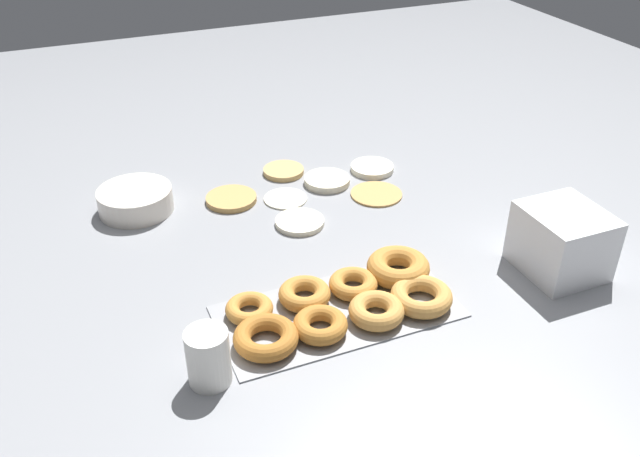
# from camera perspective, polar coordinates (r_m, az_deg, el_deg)

# --- Properties ---
(ground_plane) EXTENTS (3.00, 3.00, 0.00)m
(ground_plane) POSITION_cam_1_polar(r_m,az_deg,el_deg) (1.42, 0.71, 0.60)
(ground_plane) COLOR gray
(pancake_0) EXTENTS (0.10, 0.10, 0.01)m
(pancake_0) POSITION_cam_1_polar(r_m,az_deg,el_deg) (1.62, 4.41, 5.11)
(pancake_0) COLOR silver
(pancake_0) RESTS_ON ground_plane
(pancake_1) EXTENTS (0.11, 0.11, 0.01)m
(pancake_1) POSITION_cam_1_polar(r_m,az_deg,el_deg) (1.50, -7.48, 2.50)
(pancake_1) COLOR tan
(pancake_1) RESTS_ON ground_plane
(pancake_2) EXTENTS (0.10, 0.10, 0.01)m
(pancake_2) POSITION_cam_1_polar(r_m,az_deg,el_deg) (1.50, -2.93, 2.59)
(pancake_2) COLOR silver
(pancake_2) RESTS_ON ground_plane
(pancake_3) EXTENTS (0.10, 0.10, 0.01)m
(pancake_3) POSITION_cam_1_polar(r_m,az_deg,el_deg) (1.61, -3.09, 4.86)
(pancake_3) COLOR tan
(pancake_3) RESTS_ON ground_plane
(pancake_4) EXTENTS (0.10, 0.10, 0.01)m
(pancake_4) POSITION_cam_1_polar(r_m,az_deg,el_deg) (1.40, -1.71, 0.55)
(pancake_4) COLOR beige
(pancake_4) RESTS_ON ground_plane
(pancake_5) EXTENTS (0.12, 0.12, 0.01)m
(pancake_5) POSITION_cam_1_polar(r_m,az_deg,el_deg) (1.52, 4.77, 2.99)
(pancake_5) COLOR tan
(pancake_5) RESTS_ON ground_plane
(pancake_6) EXTENTS (0.11, 0.11, 0.02)m
(pancake_6) POSITION_cam_1_polar(r_m,az_deg,el_deg) (1.56, 0.59, 4.06)
(pancake_6) COLOR beige
(pancake_6) RESTS_ON ground_plane
(donut_tray) EXTENTS (0.41, 0.20, 0.04)m
(donut_tray) POSITION_cam_1_polar(r_m,az_deg,el_deg) (1.17, 2.37, -6.10)
(donut_tray) COLOR #93969B
(donut_tray) RESTS_ON ground_plane
(batter_bowl) EXTENTS (0.16, 0.16, 0.05)m
(batter_bowl) POSITION_cam_1_polar(r_m,az_deg,el_deg) (1.50, -15.27, 2.33)
(batter_bowl) COLOR silver
(batter_bowl) RESTS_ON ground_plane
(container_stack) EXTENTS (0.14, 0.15, 0.12)m
(container_stack) POSITION_cam_1_polar(r_m,az_deg,el_deg) (1.32, 19.69, -1.02)
(container_stack) COLOR white
(container_stack) RESTS_ON ground_plane
(paper_cup) EXTENTS (0.07, 0.07, 0.09)m
(paper_cup) POSITION_cam_1_polar(r_m,az_deg,el_deg) (1.03, -9.39, -10.64)
(paper_cup) COLOR white
(paper_cup) RESTS_ON ground_plane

